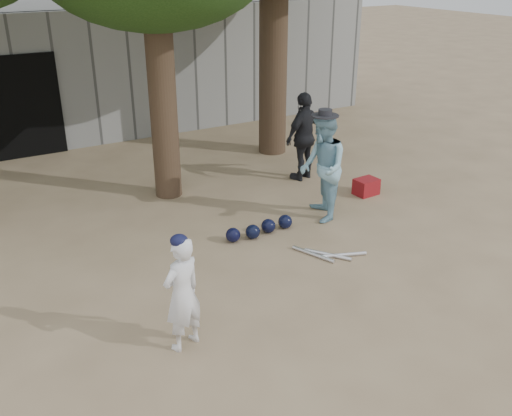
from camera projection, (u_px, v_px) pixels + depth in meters
ground at (255, 317)px, 7.01m from camera, size 70.00×70.00×0.00m
boy_player at (182, 294)px, 6.22m from camera, size 0.58×0.47×1.37m
spectator_blue at (323, 168)px, 9.28m from camera, size 0.97×1.07×1.80m
spectator_dark at (304, 136)px, 11.02m from camera, size 1.09×0.69×1.72m
red_bag at (366, 187)px, 10.54m from camera, size 0.44×0.34×0.30m
back_building at (51, 65)px, 14.54m from camera, size 16.00×5.24×3.00m
helmet_row at (260, 228)px, 9.01m from camera, size 1.19×0.28×0.23m
bat_pile at (328, 255)px, 8.41m from camera, size 0.86×0.78×0.06m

